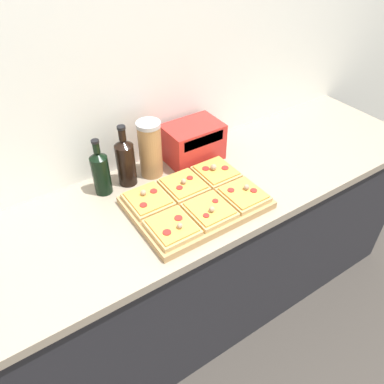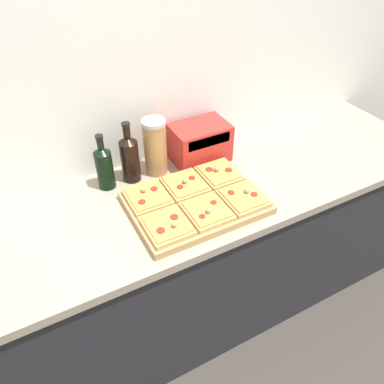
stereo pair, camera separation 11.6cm
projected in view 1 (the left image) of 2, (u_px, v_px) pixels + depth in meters
name	position (u px, v px, depth m)	size (l,w,h in m)	color
ground_plane	(214.00, 359.00, 1.95)	(12.00, 12.00, 0.00)	#3D3833
wall_back	(132.00, 86.00, 1.59)	(6.00, 0.06, 2.50)	silver
kitchen_counter	(180.00, 264.00, 1.88)	(2.63, 0.67, 0.88)	#232328
cutting_board	(196.00, 203.00, 1.54)	(0.53, 0.39, 0.03)	tan
pizza_slice_back_left	(148.00, 200.00, 1.51)	(0.16, 0.18, 0.05)	tan
pizza_slice_back_center	(184.00, 185.00, 1.59)	(0.16, 0.18, 0.05)	tan
pizza_slice_back_right	(216.00, 172.00, 1.66)	(0.16, 0.18, 0.06)	tan
pizza_slice_front_left	(172.00, 227.00, 1.39)	(0.16, 0.18, 0.05)	tan
pizza_slice_front_center	(210.00, 210.00, 1.46)	(0.16, 0.18, 0.05)	tan
pizza_slice_front_right	(243.00, 194.00, 1.54)	(0.16, 0.18, 0.05)	tan
olive_oil_bottle	(101.00, 172.00, 1.56)	(0.07, 0.07, 0.26)	black
wine_bottle	(126.00, 161.00, 1.60)	(0.08, 0.08, 0.28)	black
grain_jar_tall	(150.00, 149.00, 1.64)	(0.11, 0.11, 0.26)	#AD7F4C
toaster_oven	(193.00, 142.00, 1.76)	(0.29, 0.18, 0.18)	red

